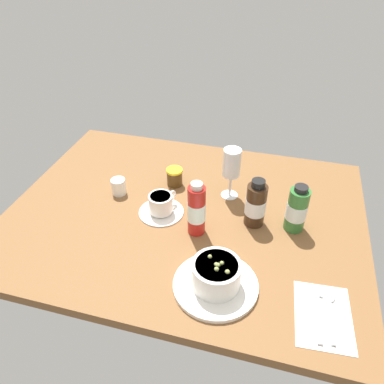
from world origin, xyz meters
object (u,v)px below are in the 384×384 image
at_px(creamer_jug, 118,186).
at_px(cutlery_setting, 324,314).
at_px(sauce_bottle_red, 196,210).
at_px(porridge_bowl, 216,277).
at_px(jam_jar, 175,177).
at_px(sauce_bottle_green, 297,209).
at_px(sauce_bottle_brown, 256,204).
at_px(coffee_cup, 161,205).
at_px(wine_glass, 232,165).

bearing_deg(creamer_jug, cutlery_setting, -25.27).
distance_m(creamer_jug, sauce_bottle_red, 0.32).
bearing_deg(creamer_jug, porridge_bowl, -36.95).
height_order(porridge_bowl, jam_jar, porridge_bowl).
bearing_deg(sauce_bottle_green, porridge_bowl, -122.64).
bearing_deg(sauce_bottle_red, jam_jar, 122.22).
relative_size(creamer_jug, sauce_bottle_red, 0.34).
relative_size(cutlery_setting, sauce_bottle_brown, 1.23).
relative_size(creamer_jug, sauce_bottle_brown, 0.38).
xyz_separation_m(coffee_cup, jam_jar, (-0.00, 0.16, 0.00)).
height_order(coffee_cup, jam_jar, coffee_cup).
height_order(sauce_bottle_red, sauce_bottle_green, sauce_bottle_red).
distance_m(coffee_cup, jam_jar, 0.16).
distance_m(porridge_bowl, sauce_bottle_red, 0.22).
bearing_deg(wine_glass, creamer_jug, -166.56).
xyz_separation_m(jam_jar, sauce_bottle_green, (0.41, -0.12, 0.04)).
bearing_deg(jam_jar, creamer_jug, -149.23).
bearing_deg(porridge_bowl, cutlery_setting, -2.90).
distance_m(jam_jar, sauce_bottle_red, 0.25).
bearing_deg(coffee_cup, wine_glass, 37.14).
relative_size(porridge_bowl, wine_glass, 1.23).
relative_size(porridge_bowl, cutlery_setting, 1.12).
relative_size(jam_jar, sauce_bottle_green, 0.40).
bearing_deg(coffee_cup, sauce_bottle_brown, 5.75).
relative_size(cutlery_setting, creamer_jug, 3.22).
bearing_deg(cutlery_setting, coffee_cup, 152.64).
xyz_separation_m(creamer_jug, jam_jar, (0.16, 0.10, 0.00)).
relative_size(wine_glass, jam_jar, 2.84).
relative_size(sauce_bottle_red, sauce_bottle_green, 1.14).
xyz_separation_m(coffee_cup, sauce_bottle_green, (0.40, 0.04, 0.04)).
bearing_deg(sauce_bottle_green, wine_glass, 153.39).
distance_m(coffee_cup, sauce_bottle_red, 0.15).
bearing_deg(sauce_bottle_green, sauce_bottle_brown, -176.10).
distance_m(cutlery_setting, sauce_bottle_green, 0.31).
distance_m(cutlery_setting, sauce_bottle_red, 0.42).
xyz_separation_m(cutlery_setting, sauce_bottle_green, (-0.09, 0.29, 0.07)).
distance_m(jam_jar, sauce_bottle_brown, 0.32).
relative_size(wine_glass, sauce_bottle_brown, 1.12).
distance_m(porridge_bowl, creamer_jug, 0.49).
bearing_deg(sauce_bottle_red, creamer_jug, 159.48).
bearing_deg(creamer_jug, coffee_cup, -18.84).
distance_m(sauce_bottle_red, sauce_bottle_green, 0.29).
bearing_deg(sauce_bottle_red, sauce_bottle_green, 18.06).
distance_m(creamer_jug, sauce_bottle_brown, 0.46).
xyz_separation_m(porridge_bowl, wine_glass, (-0.04, 0.38, 0.08)).
height_order(coffee_cup, wine_glass, wine_glass).
bearing_deg(creamer_jug, sauce_bottle_red, -20.52).
xyz_separation_m(cutlery_setting, creamer_jug, (-0.66, 0.31, 0.03)).
xyz_separation_m(coffee_cup, sauce_bottle_brown, (0.28, 0.03, 0.04)).
bearing_deg(cutlery_setting, wine_glass, 127.02).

